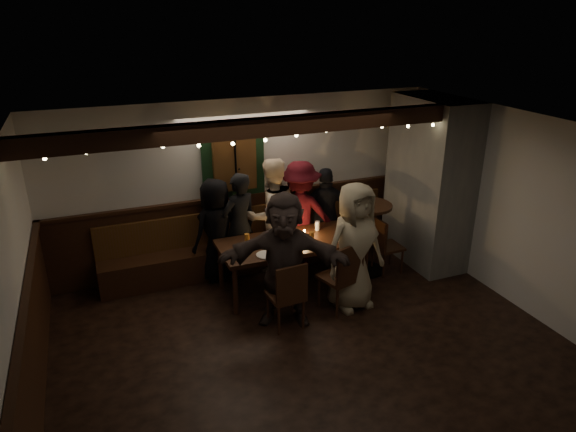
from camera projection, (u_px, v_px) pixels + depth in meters
name	position (u px, v px, depth m)	size (l,w,h in m)	color
room	(340.00, 212.00, 7.38)	(6.02, 5.01, 2.62)	black
dining_table	(293.00, 245.00, 7.25)	(2.11, 0.90, 0.91)	black
chair_near_left	(288.00, 292.00, 6.36)	(0.44, 0.44, 0.92)	black
chair_near_right	(344.00, 273.00, 6.72)	(0.56, 0.56, 1.00)	black
chair_end	(384.00, 242.00, 7.77)	(0.41, 0.41, 0.89)	black
high_top	(367.00, 229.00, 7.73)	(0.69, 0.69, 1.10)	black
person_a	(217.00, 230.00, 7.51)	(0.76, 0.49, 1.56)	black
person_b	(239.00, 226.00, 7.55)	(0.60, 0.39, 1.63)	black
person_c	(271.00, 215.00, 7.76)	(0.86, 0.67, 1.77)	beige
person_d	(300.00, 215.00, 7.88)	(1.10, 0.63, 1.70)	#3B080F
person_e	(326.00, 215.00, 8.07)	(0.90, 0.38, 1.54)	black
person_f	(284.00, 259.00, 6.40)	(1.63, 0.52, 1.76)	#362A26
person_g	(354.00, 247.00, 6.75)	(0.86, 0.56, 1.76)	tan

